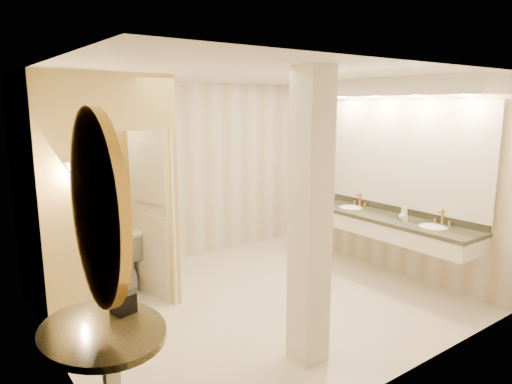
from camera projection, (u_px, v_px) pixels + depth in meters
floor at (256, 302)px, 5.57m from camera, size 4.50×4.50×0.00m
ceiling at (256, 74)px, 5.06m from camera, size 4.50×4.50×0.00m
wall_back at (178, 173)px, 6.90m from camera, size 4.50×0.02×2.70m
wall_front at (400, 231)px, 3.73m from camera, size 4.50×0.02×2.70m
wall_left at (50, 223)px, 4.00m from camera, size 0.02×4.00×2.70m
wall_right at (380, 176)px, 6.62m from camera, size 0.02×4.00×2.70m
toilet_closet at (132, 189)px, 5.43m from camera, size 1.50×1.55×2.70m
wall_sconce at (72, 171)px, 4.46m from camera, size 0.14×0.14×0.42m
vanity at (393, 161)px, 6.10m from camera, size 0.75×2.70×2.09m
console_shelf at (100, 261)px, 3.02m from camera, size 1.02×1.02×1.96m
pillar at (310, 220)px, 4.10m from camera, size 0.29×0.29×2.70m
tissue_box at (123, 303)px, 3.32m from camera, size 0.17×0.17×0.15m
toilet at (118, 258)px, 5.91m from camera, size 0.62×0.88×0.82m
soap_bottle_a at (405, 217)px, 5.91m from camera, size 0.06×0.06×0.12m
soap_bottle_b at (403, 215)px, 5.99m from camera, size 0.12×0.12×0.13m
soap_bottle_c at (404, 211)px, 6.01m from camera, size 0.11×0.12×0.23m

